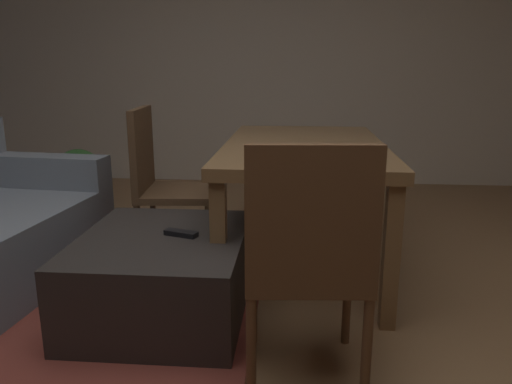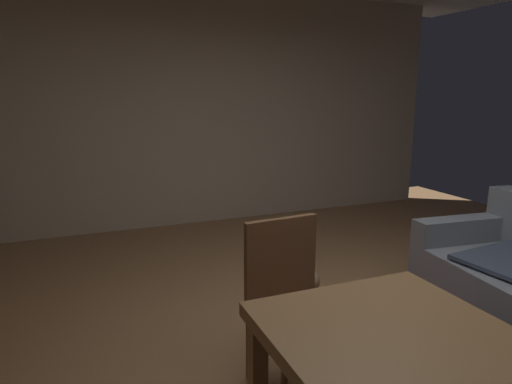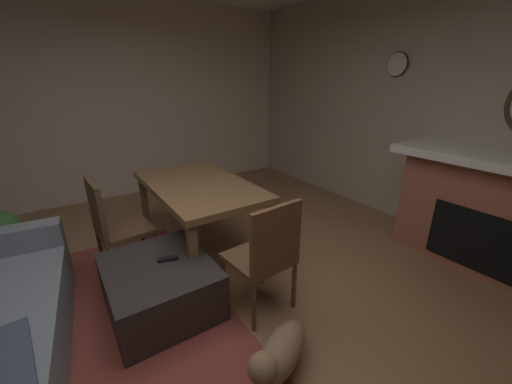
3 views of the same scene
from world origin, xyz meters
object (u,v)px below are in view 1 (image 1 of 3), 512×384
Objects in this scene: ottoman_coffee_table at (164,275)px; potted_plant at (79,179)px; tv_remote at (181,233)px; dining_chair_north at (162,177)px; dining_chair_west at (308,254)px; dining_table at (304,157)px.

ottoman_coffee_table is 1.90m from potted_plant.
potted_plant reaches higher than tv_remote.
dining_chair_west is (-1.16, -0.84, 0.00)m from dining_chair_north.
tv_remote is 0.17× the size of dining_chair_west.
dining_table is 0.85m from dining_chair_north.
dining_chair_west is at bearing -112.86° from tv_remote.
ottoman_coffee_table is 5.54× the size of tv_remote.
dining_table is at bearing -116.60° from potted_plant.
potted_plant is (1.55, 1.09, 0.10)m from ottoman_coffee_table.
dining_table is 1.67× the size of dining_chair_north.
dining_chair_north is 1.00× the size of dining_chair_west.
ottoman_coffee_table is 0.95× the size of dining_chair_west.
ottoman_coffee_table is 0.76m from dining_chair_north.
dining_chair_north and dining_chair_west have the same top height.
potted_plant is at bearing 35.17° from ottoman_coffee_table.
dining_table is (0.66, -0.57, 0.25)m from tv_remote.
dining_chair_west reaches higher than dining_table.
dining_chair_west is at bearing -144.03° from dining_chair_north.
dining_chair_north is (0.66, 0.27, 0.12)m from tv_remote.
ottoman_coffee_table is 0.89m from dining_chair_west.
dining_chair_north is 1.30m from potted_plant.
dining_chair_north is at bearing 14.87° from ottoman_coffee_table.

